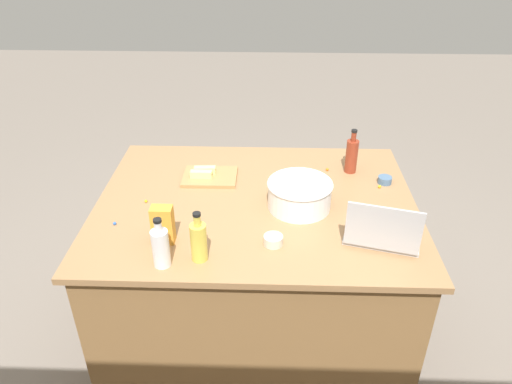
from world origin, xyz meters
name	(u,v)px	position (x,y,z in m)	size (l,w,h in m)	color
ground_plane	(256,332)	(0.00, 0.00, 0.00)	(12.00, 12.00, 0.00)	slate
island_counter	(256,272)	(0.00, 0.00, 0.45)	(1.53, 1.18, 0.90)	olive
laptop	(382,232)	(-0.54, 0.30, 0.95)	(0.36, 0.30, 0.22)	#B7B7BC
mixing_bowl_large	(300,194)	(-0.20, 0.04, 0.97)	(0.31, 0.31, 0.13)	white
bottle_vinegar	(161,247)	(0.35, 0.49, 0.99)	(0.07, 0.07, 0.22)	white
bottle_oil	(199,241)	(0.21, 0.45, 0.99)	(0.07, 0.07, 0.22)	#DBC64C
bottle_soy	(352,155)	(-0.49, -0.31, 1.00)	(0.06, 0.06, 0.24)	maroon
cutting_board	(210,177)	(0.25, -0.21, 0.91)	(0.28, 0.21, 0.02)	#AD7F4C
butter_stick_left	(205,170)	(0.28, -0.24, 0.94)	(0.11, 0.04, 0.04)	#F4E58C
butter_stick_right	(201,174)	(0.29, -0.19, 0.94)	(0.11, 0.04, 0.04)	#F4E58C
ramekin_small	(385,180)	(-0.65, -0.19, 0.92)	(0.07, 0.07, 0.04)	slate
ramekin_medium	(273,240)	(-0.08, 0.34, 0.92)	(0.08, 0.08, 0.04)	beige
candy_bag	(163,225)	(0.38, 0.33, 0.99)	(0.09, 0.06, 0.17)	gold
candy_0	(380,187)	(-0.62, -0.14, 0.91)	(0.02, 0.02, 0.02)	yellow
candy_1	(327,169)	(-0.37, -0.32, 0.91)	(0.02, 0.02, 0.02)	orange
candy_2	(146,201)	(0.53, 0.03, 0.91)	(0.01, 0.01, 0.01)	yellow
candy_3	(115,223)	(0.62, 0.22, 0.91)	(0.01, 0.01, 0.01)	blue
candy_4	(300,178)	(-0.22, -0.21, 0.91)	(0.02, 0.02, 0.02)	yellow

